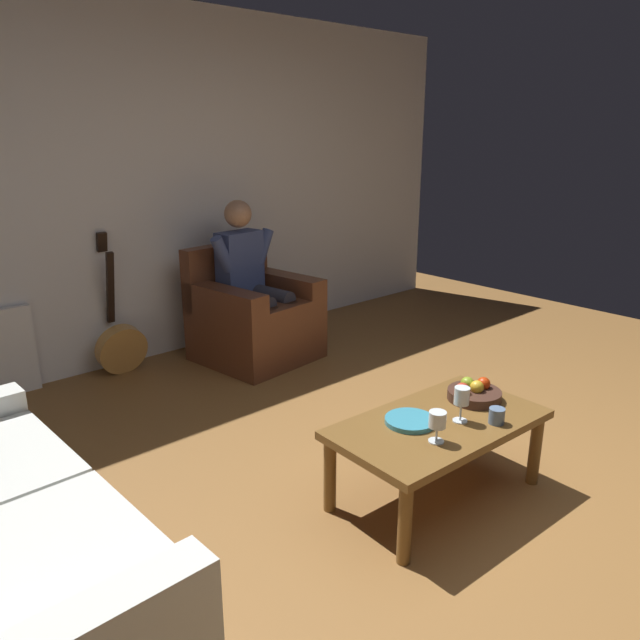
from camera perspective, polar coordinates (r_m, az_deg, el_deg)
name	(u,v)px	position (r m, az deg, el deg)	size (l,w,h in m)	color
ground_plane	(506,504)	(3.20, 17.07, -16.14)	(7.22, 7.22, 0.00)	brown
wall_back	(175,186)	(4.95, -13.44, 12.15)	(5.91, 0.06, 2.64)	silver
armchair	(253,318)	(4.78, -6.32, 0.15)	(0.88, 0.87, 0.88)	brown
person_seated	(251,277)	(4.70, -6.45, 4.06)	(0.62, 0.62, 1.23)	#3B497B
coffee_table	(438,431)	(3.01, 11.04, -10.19)	(1.08, 0.63, 0.41)	brown
guitar	(121,344)	(4.72, -18.19, -2.13)	(0.37, 0.27, 1.04)	#BA8541
wine_glass_near	(462,398)	(2.94, 13.14, -7.16)	(0.07, 0.07, 0.17)	silver
wine_glass_far	(437,422)	(2.75, 10.95, -9.33)	(0.08, 0.08, 0.15)	silver
fruit_bowl	(474,393)	(3.22, 14.23, -6.61)	(0.27, 0.27, 0.11)	#3F251C
decorative_dish	(410,421)	(2.93, 8.45, -9.33)	(0.24, 0.24, 0.02)	teal
candle_jar	(497,416)	(3.00, 16.24, -8.62)	(0.07, 0.07, 0.08)	slate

